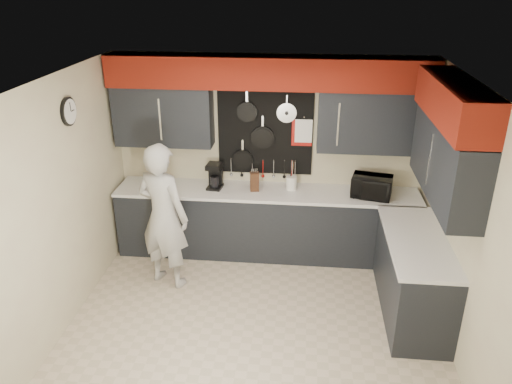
# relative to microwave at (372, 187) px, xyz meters

# --- Properties ---
(ground) EXTENTS (4.00, 4.00, 0.00)m
(ground) POSITION_rel_microwave_xyz_m (-1.31, -1.39, -1.05)
(ground) COLOR #C6B39A
(ground) RESTS_ON ground
(back_wall_assembly) EXTENTS (4.00, 0.36, 2.60)m
(back_wall_assembly) POSITION_rel_microwave_xyz_m (-1.30, 0.21, 0.96)
(back_wall_assembly) COLOR beige
(back_wall_assembly) RESTS_ON ground
(right_wall_assembly) EXTENTS (0.36, 3.50, 2.60)m
(right_wall_assembly) POSITION_rel_microwave_xyz_m (0.54, -1.13, 0.89)
(right_wall_assembly) COLOR beige
(right_wall_assembly) RESTS_ON ground
(left_wall_assembly) EXTENTS (0.05, 3.50, 2.60)m
(left_wall_assembly) POSITION_rel_microwave_xyz_m (-3.30, -1.38, 0.28)
(left_wall_assembly) COLOR beige
(left_wall_assembly) RESTS_ON ground
(base_cabinets) EXTENTS (3.95, 2.20, 0.92)m
(base_cabinets) POSITION_rel_microwave_xyz_m (-0.82, -0.26, -0.60)
(base_cabinets) COLOR black
(base_cabinets) RESTS_ON ground
(microwave) EXTENTS (0.54, 0.43, 0.27)m
(microwave) POSITION_rel_microwave_xyz_m (0.00, 0.00, 0.00)
(microwave) COLOR black
(microwave) RESTS_ON base_cabinets
(knife_block) EXTENTS (0.13, 0.13, 0.24)m
(knife_block) POSITION_rel_microwave_xyz_m (-1.47, 0.04, -0.01)
(knife_block) COLOR #371A11
(knife_block) RESTS_ON base_cabinets
(utensil_crock) EXTENTS (0.14, 0.14, 0.17)m
(utensil_crock) POSITION_rel_microwave_xyz_m (-1.00, 0.13, -0.05)
(utensil_crock) COLOR white
(utensil_crock) RESTS_ON base_cabinets
(coffee_maker) EXTENTS (0.21, 0.24, 0.33)m
(coffee_maker) POSITION_rel_microwave_xyz_m (-1.99, 0.09, 0.04)
(coffee_maker) COLOR black
(coffee_maker) RESTS_ON base_cabinets
(person) EXTENTS (0.76, 0.63, 1.78)m
(person) POSITION_rel_microwave_xyz_m (-2.45, -0.75, -0.16)
(person) COLOR #B2B2AF
(person) RESTS_ON ground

